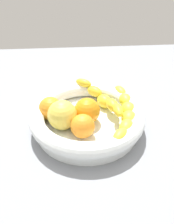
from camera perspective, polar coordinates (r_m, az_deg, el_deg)
name	(u,v)px	position (r cm, az deg, el deg)	size (l,w,h in cm)	color
kitchen_counter	(87,132)	(66.67, 0.00, -4.79)	(120.00, 120.00, 3.00)	gray
fruit_bowl	(87,118)	(63.64, 0.00, -1.50)	(30.06, 30.06, 6.35)	white
banana_draped_left	(102,98)	(67.83, 3.65, 3.25)	(12.03, 19.67, 5.67)	yellow
banana_draped_right	(126,113)	(63.41, 9.19, -0.20)	(9.29, 24.77, 4.29)	yellow
orange_front	(87,111)	(62.17, -0.01, 0.28)	(6.78, 6.78, 6.78)	orange
orange_mid_left	(83,126)	(57.90, -1.03, -3.36)	(5.92, 5.92, 5.92)	orange
orange_mid_right	(50,108)	(64.22, -8.63, 0.84)	(6.27, 6.27, 6.27)	orange
apple_yellow	(62,115)	(60.42, -5.86, -0.70)	(7.51, 7.51, 7.51)	#E6CB4B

